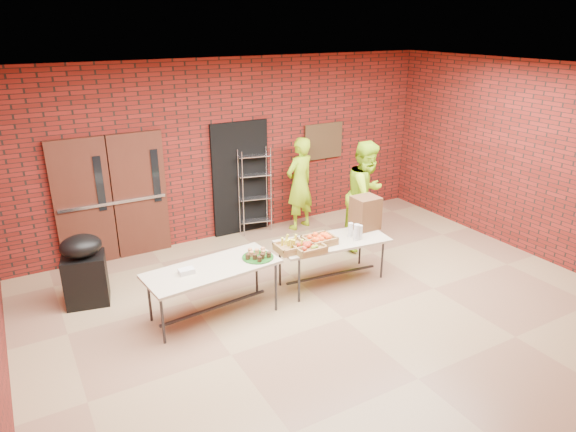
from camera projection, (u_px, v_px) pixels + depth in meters
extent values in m
cube|color=#8C664B|center=(343.00, 319.00, 6.95)|extent=(8.00, 7.00, 0.04)
cube|color=silver|center=(354.00, 73.00, 5.79)|extent=(8.00, 7.00, 0.04)
cube|color=maroon|center=(233.00, 149.00, 9.23)|extent=(8.00, 0.04, 3.20)
cube|color=maroon|center=(552.00, 165.00, 8.23)|extent=(0.04, 7.00, 3.20)
cube|color=#411C12|center=(83.00, 204.00, 8.14)|extent=(0.88, 0.08, 2.10)
cube|color=#411C12|center=(140.00, 195.00, 8.55)|extent=(0.88, 0.08, 2.10)
cube|color=black|center=(100.00, 184.00, 8.12)|extent=(0.12, 0.02, 0.90)
cube|color=black|center=(156.00, 176.00, 8.53)|extent=(0.12, 0.02, 0.90)
cube|color=#ABAAB0|center=(114.00, 203.00, 8.31)|extent=(1.70, 0.04, 0.05)
cube|color=black|center=(241.00, 179.00, 9.42)|extent=(1.10, 0.06, 2.10)
cube|color=#422C1A|center=(323.00, 141.00, 10.07)|extent=(0.85, 0.04, 0.70)
cube|color=#B9AA8D|center=(212.00, 269.00, 6.76)|extent=(1.84, 0.92, 0.04)
cube|color=#2D2D32|center=(215.00, 308.00, 6.97)|extent=(1.58, 0.20, 0.03)
cylinder|color=#2D2D32|center=(149.00, 298.00, 6.77)|extent=(0.04, 0.04, 0.69)
cylinder|color=#2D2D32|center=(257.00, 271.00, 7.50)|extent=(0.04, 0.04, 0.69)
cylinder|color=#2D2D32|center=(163.00, 319.00, 6.29)|extent=(0.04, 0.04, 0.69)
cylinder|color=#2D2D32|center=(276.00, 288.00, 7.02)|extent=(0.04, 0.04, 0.69)
cube|color=#B9AA8D|center=(333.00, 241.00, 7.69)|extent=(1.75, 0.88, 0.04)
cube|color=#2D2D32|center=(331.00, 275.00, 7.89)|extent=(1.50, 0.20, 0.03)
cylinder|color=#2D2D32|center=(280.00, 266.00, 7.69)|extent=(0.03, 0.03, 0.66)
cylinder|color=#2D2D32|center=(360.00, 245.00, 8.39)|extent=(0.03, 0.03, 0.66)
cylinder|color=#2D2D32|center=(299.00, 281.00, 7.24)|extent=(0.03, 0.03, 0.66)
cylinder|color=#2D2D32|center=(382.00, 258.00, 7.93)|extent=(0.03, 0.03, 0.66)
cube|color=#A26D41|center=(291.00, 248.00, 7.32)|extent=(0.43, 0.34, 0.07)
cube|color=#A26D41|center=(319.00, 241.00, 7.55)|extent=(0.45, 0.35, 0.07)
cube|color=#A26D41|center=(309.00, 250.00, 7.28)|extent=(0.43, 0.33, 0.07)
cylinder|color=#195316|center=(258.00, 257.00, 7.02)|extent=(0.43, 0.43, 0.02)
cube|color=silver|center=(186.00, 271.00, 6.58)|extent=(0.20, 0.13, 0.07)
cube|color=#55301D|center=(365.00, 213.00, 8.03)|extent=(0.39, 0.35, 0.52)
cylinder|color=silver|center=(356.00, 232.00, 7.63)|extent=(0.08, 0.08, 0.25)
cylinder|color=silver|center=(360.00, 232.00, 7.68)|extent=(0.07, 0.07, 0.22)
cylinder|color=silver|center=(351.00, 230.00, 7.76)|extent=(0.07, 0.07, 0.22)
cube|color=black|center=(86.00, 280.00, 7.21)|extent=(0.66, 0.58, 0.73)
ellipsoid|color=black|center=(81.00, 246.00, 7.03)|extent=(0.65, 0.58, 0.31)
imported|color=#9ACF17|center=(300.00, 184.00, 9.67)|extent=(0.74, 0.58, 1.77)
imported|color=#9ACF17|center=(367.00, 195.00, 8.84)|extent=(1.14, 1.04, 1.90)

